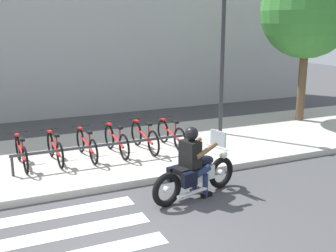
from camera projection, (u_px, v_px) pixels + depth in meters
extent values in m
plane|color=#424244|center=(119.00, 247.00, 6.54)|extent=(48.00, 48.00, 0.00)
cube|color=#B7B2A8|center=(64.00, 160.00, 10.42)|extent=(24.00, 4.40, 0.15)
cube|color=white|center=(68.00, 232.00, 6.99)|extent=(2.80, 0.40, 0.01)
cube|color=white|center=(59.00, 213.00, 7.70)|extent=(2.80, 0.40, 0.01)
torus|color=black|center=(221.00, 173.00, 8.82)|extent=(0.68, 0.29, 0.67)
cylinder|color=silver|center=(221.00, 173.00, 8.82)|extent=(0.14, 0.13, 0.12)
torus|color=black|center=(167.00, 190.00, 7.92)|extent=(0.68, 0.29, 0.67)
cylinder|color=silver|center=(167.00, 190.00, 7.92)|extent=(0.14, 0.13, 0.12)
cube|color=silver|center=(196.00, 174.00, 8.33)|extent=(0.85, 0.48, 0.28)
ellipsoid|color=black|center=(203.00, 161.00, 8.40)|extent=(0.57, 0.40, 0.22)
cube|color=black|center=(188.00, 169.00, 8.17)|extent=(0.61, 0.41, 0.10)
cube|color=black|center=(174.00, 173.00, 8.27)|extent=(0.34, 0.20, 0.28)
cube|color=black|center=(189.00, 179.00, 7.94)|extent=(0.34, 0.20, 0.28)
cylinder|color=silver|center=(217.00, 147.00, 8.59)|extent=(0.19, 0.61, 0.03)
sphere|color=white|center=(223.00, 155.00, 8.75)|extent=(0.18, 0.18, 0.18)
cube|color=silver|center=(218.00, 138.00, 8.56)|extent=(0.14, 0.40, 0.32)
cylinder|color=silver|center=(192.00, 193.00, 8.12)|extent=(0.72, 0.26, 0.08)
cube|color=black|center=(190.00, 154.00, 8.13)|extent=(0.35, 0.45, 0.52)
sphere|color=black|center=(192.00, 134.00, 8.05)|extent=(0.26, 0.26, 0.26)
cylinder|color=brown|center=(191.00, 145.00, 8.42)|extent=(0.53, 0.22, 0.26)
cylinder|color=brown|center=(207.00, 150.00, 8.09)|extent=(0.53, 0.22, 0.26)
cylinder|color=#1E284C|center=(190.00, 168.00, 8.43)|extent=(0.46, 0.25, 0.24)
cylinder|color=#1E284C|center=(194.00, 181.00, 8.58)|extent=(0.11, 0.11, 0.49)
cube|color=black|center=(196.00, 190.00, 8.66)|extent=(0.26, 0.16, 0.08)
cylinder|color=#1E284C|center=(201.00, 172.00, 8.19)|extent=(0.46, 0.25, 0.24)
cylinder|color=#1E284C|center=(205.00, 186.00, 8.34)|extent=(0.11, 0.11, 0.49)
cube|color=black|center=(206.00, 195.00, 8.42)|extent=(0.26, 0.16, 0.08)
torus|color=black|center=(18.00, 148.00, 10.10)|extent=(0.08, 0.62, 0.62)
torus|color=black|center=(25.00, 160.00, 9.20)|extent=(0.08, 0.62, 0.62)
cylinder|color=red|center=(21.00, 151.00, 9.64)|extent=(0.11, 0.94, 0.26)
cylinder|color=red|center=(23.00, 147.00, 9.37)|extent=(0.04, 0.04, 0.38)
cube|color=black|center=(22.00, 139.00, 9.32)|extent=(0.11, 0.21, 0.06)
cylinder|color=black|center=(17.00, 132.00, 9.92)|extent=(0.48, 0.06, 0.03)
cube|color=red|center=(17.00, 134.00, 10.02)|extent=(0.09, 0.28, 0.04)
torus|color=black|center=(50.00, 144.00, 10.38)|extent=(0.08, 0.62, 0.62)
torus|color=black|center=(60.00, 155.00, 9.52)|extent=(0.08, 0.62, 0.62)
cylinder|color=red|center=(55.00, 147.00, 9.94)|extent=(0.11, 0.89, 0.25)
cylinder|color=red|center=(57.00, 143.00, 9.68)|extent=(0.04, 0.04, 0.38)
cube|color=black|center=(56.00, 135.00, 9.64)|extent=(0.11, 0.21, 0.06)
cylinder|color=black|center=(50.00, 129.00, 10.20)|extent=(0.48, 0.06, 0.03)
cube|color=red|center=(50.00, 131.00, 10.30)|extent=(0.09, 0.28, 0.04)
torus|color=black|center=(80.00, 140.00, 10.73)|extent=(0.08, 0.62, 0.62)
torus|color=black|center=(94.00, 152.00, 9.79)|extent=(0.08, 0.62, 0.62)
cylinder|color=red|center=(87.00, 143.00, 10.24)|extent=(0.11, 0.97, 0.26)
cylinder|color=red|center=(90.00, 140.00, 9.97)|extent=(0.04, 0.04, 0.38)
cube|color=black|center=(89.00, 132.00, 9.92)|extent=(0.11, 0.21, 0.06)
cylinder|color=black|center=(81.00, 126.00, 10.53)|extent=(0.48, 0.06, 0.03)
cube|color=red|center=(80.00, 128.00, 10.65)|extent=(0.09, 0.28, 0.04)
torus|color=black|center=(109.00, 137.00, 11.01)|extent=(0.09, 0.65, 0.65)
torus|color=black|center=(124.00, 147.00, 10.10)|extent=(0.09, 0.65, 0.65)
cylinder|color=red|center=(116.00, 139.00, 10.54)|extent=(0.11, 0.94, 0.26)
cylinder|color=red|center=(120.00, 135.00, 10.27)|extent=(0.04, 0.04, 0.40)
cube|color=black|center=(120.00, 127.00, 10.23)|extent=(0.11, 0.21, 0.06)
cylinder|color=black|center=(110.00, 122.00, 10.81)|extent=(0.48, 0.06, 0.03)
cube|color=red|center=(109.00, 124.00, 10.92)|extent=(0.09, 0.28, 0.04)
torus|color=black|center=(136.00, 133.00, 11.32)|extent=(0.09, 0.66, 0.66)
torus|color=black|center=(153.00, 143.00, 10.40)|extent=(0.09, 0.66, 0.66)
cylinder|color=red|center=(145.00, 136.00, 10.84)|extent=(0.11, 0.96, 0.26)
cylinder|color=red|center=(149.00, 132.00, 10.57)|extent=(0.04, 0.04, 0.40)
cube|color=black|center=(149.00, 124.00, 10.52)|extent=(0.11, 0.21, 0.06)
cylinder|color=black|center=(138.00, 119.00, 11.12)|extent=(0.48, 0.06, 0.03)
cube|color=red|center=(136.00, 121.00, 11.23)|extent=(0.09, 0.28, 0.04)
torus|color=black|center=(163.00, 131.00, 11.58)|extent=(0.09, 0.64, 0.63)
torus|color=black|center=(180.00, 140.00, 10.75)|extent=(0.09, 0.64, 0.63)
cylinder|color=red|center=(171.00, 133.00, 11.15)|extent=(0.11, 0.86, 0.24)
cylinder|color=red|center=(176.00, 129.00, 10.90)|extent=(0.04, 0.04, 0.39)
cube|color=black|center=(176.00, 122.00, 10.85)|extent=(0.11, 0.21, 0.06)
cylinder|color=black|center=(165.00, 117.00, 11.39)|extent=(0.48, 0.06, 0.03)
cube|color=red|center=(163.00, 119.00, 11.50)|extent=(0.09, 0.28, 0.04)
cylinder|color=#333338|center=(108.00, 145.00, 9.89)|extent=(4.39, 0.07, 0.07)
cylinder|color=#333338|center=(12.00, 166.00, 9.09)|extent=(0.06, 0.06, 0.45)
cylinder|color=#333338|center=(189.00, 143.00, 10.80)|extent=(0.06, 0.06, 0.45)
cylinder|color=#2D2D33|center=(222.00, 67.00, 12.17)|extent=(0.12, 0.12, 4.24)
cylinder|color=brown|center=(302.00, 85.00, 14.06)|extent=(0.27, 0.27, 2.68)
sphere|color=#387F33|center=(308.00, 11.00, 13.48)|extent=(3.03, 3.03, 3.03)
cube|color=#A9A9A9|center=(26.00, 13.00, 14.58)|extent=(24.00, 1.20, 7.40)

